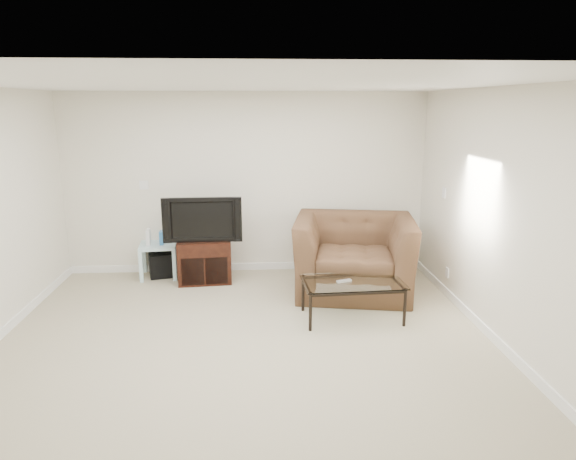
{
  "coord_description": "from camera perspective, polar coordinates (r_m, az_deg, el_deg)",
  "views": [
    {
      "loc": [
        0.12,
        -4.6,
        2.33
      ],
      "look_at": [
        0.5,
        1.2,
        0.9
      ],
      "focal_mm": 32.0,
      "sensor_mm": 36.0,
      "label": 1
    }
  ],
  "objects": [
    {
      "name": "floor",
      "position": [
        5.16,
        -4.8,
        -13.07
      ],
      "size": [
        5.0,
        5.0,
        0.0
      ],
      "primitive_type": "plane",
      "color": "tan",
      "rests_on": "ground"
    },
    {
      "name": "ceiling",
      "position": [
        4.61,
        -5.45,
        15.87
      ],
      "size": [
        5.0,
        5.0,
        0.0
      ],
      "primitive_type": "plane",
      "color": "white",
      "rests_on": "ground"
    },
    {
      "name": "wall_back",
      "position": [
        7.19,
        -4.68,
        5.12
      ],
      "size": [
        5.0,
        0.02,
        2.5
      ],
      "primitive_type": "cube",
      "color": "silver",
      "rests_on": "ground"
    },
    {
      "name": "wall_right",
      "position": [
        5.29,
        23.07,
        0.93
      ],
      "size": [
        0.02,
        5.0,
        2.5
      ],
      "primitive_type": "cube",
      "color": "silver",
      "rests_on": "ground"
    },
    {
      "name": "plate_back",
      "position": [
        7.33,
        -15.72,
        4.82
      ],
      "size": [
        0.12,
        0.02,
        0.12
      ],
      "primitive_type": "cube",
      "color": "white",
      "rests_on": "wall_back"
    },
    {
      "name": "plate_right_switch",
      "position": [
        6.73,
        16.96,
        3.97
      ],
      "size": [
        0.02,
        0.09,
        0.13
      ],
      "primitive_type": "cube",
      "color": "white",
      "rests_on": "wall_right"
    },
    {
      "name": "plate_right_outlet",
      "position": [
        6.68,
        17.28,
        -4.54
      ],
      "size": [
        0.02,
        0.08,
        0.12
      ],
      "primitive_type": "cube",
      "color": "white",
      "rests_on": "wall_right"
    },
    {
      "name": "tv_stand",
      "position": [
        6.99,
        -9.25,
        -3.33
      ],
      "size": [
        0.74,
        0.54,
        0.58
      ],
      "primitive_type": null,
      "rotation": [
        0.0,
        0.0,
        0.09
      ],
      "color": "black",
      "rests_on": "floor"
    },
    {
      "name": "dvd_player",
      "position": [
        6.9,
        -9.32,
        -1.89
      ],
      "size": [
        0.41,
        0.3,
        0.05
      ],
      "primitive_type": "cube",
      "rotation": [
        0.0,
        0.0,
        0.09
      ],
      "color": "black",
      "rests_on": "tv_stand"
    },
    {
      "name": "television",
      "position": [
        6.82,
        -9.44,
        1.3
      ],
      "size": [
        0.96,
        0.21,
        0.59
      ],
      "primitive_type": "imported",
      "rotation": [
        0.0,
        0.0,
        0.02
      ],
      "color": "black",
      "rests_on": "tv_stand"
    },
    {
      "name": "side_table",
      "position": [
        7.32,
        -14.15,
        -3.27
      ],
      "size": [
        0.53,
        0.53,
        0.47
      ],
      "primitive_type": null,
      "rotation": [
        0.0,
        0.0,
        0.1
      ],
      "color": "#A6B8C6",
      "rests_on": "floor"
    },
    {
      "name": "subwoofer",
      "position": [
        7.36,
        -13.89,
        -3.73
      ],
      "size": [
        0.4,
        0.4,
        0.33
      ],
      "primitive_type": "cube",
      "rotation": [
        0.0,
        0.0,
        0.25
      ],
      "color": "black",
      "rests_on": "floor"
    },
    {
      "name": "game_console",
      "position": [
        7.22,
        -15.24,
        -0.77
      ],
      "size": [
        0.06,
        0.16,
        0.21
      ],
      "primitive_type": "cube",
      "rotation": [
        0.0,
        0.0,
        0.06
      ],
      "color": "white",
      "rests_on": "side_table"
    },
    {
      "name": "game_case",
      "position": [
        7.21,
        -13.86,
        -0.83
      ],
      "size": [
        0.05,
        0.14,
        0.18
      ],
      "primitive_type": "cube",
      "rotation": [
        0.0,
        0.0,
        0.02
      ],
      "color": "#337FCC",
      "rests_on": "side_table"
    },
    {
      "name": "recliner",
      "position": [
        6.5,
        7.37,
        -1.38
      ],
      "size": [
        1.61,
        1.2,
        1.28
      ],
      "primitive_type": "imported",
      "rotation": [
        0.0,
        0.0,
        -0.18
      ],
      "color": "#523B1D",
      "rests_on": "floor"
    },
    {
      "name": "coffee_table",
      "position": [
        5.79,
        7.13,
        -7.72
      ],
      "size": [
        1.13,
        0.68,
        0.43
      ],
      "primitive_type": null,
      "rotation": [
        0.0,
        0.0,
        0.05
      ],
      "color": "black",
      "rests_on": "floor"
    },
    {
      "name": "remote",
      "position": [
        5.69,
        6.25,
        -5.65
      ],
      "size": [
        0.18,
        0.11,
        0.02
      ],
      "primitive_type": "cube",
      "rotation": [
        0.0,
        0.0,
        0.36
      ],
      "color": "#B2B2B7",
      "rests_on": "coffee_table"
    }
  ]
}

